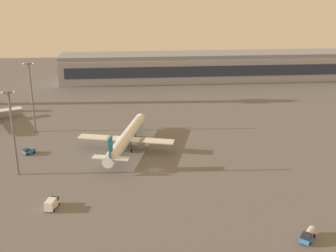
# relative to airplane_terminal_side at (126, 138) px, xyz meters

# --- Properties ---
(ground_plane) EXTENTS (416.00, 416.00, 0.00)m
(ground_plane) POSITION_rel_airplane_terminal_side_xyz_m (9.81, -19.02, -4.47)
(ground_plane) COLOR #605E5B
(terminal_building) EXTENTS (170.44, 22.40, 16.40)m
(terminal_building) POSITION_rel_airplane_terminal_side_xyz_m (46.17, 106.65, 3.62)
(terminal_building) COLOR #9EA3AD
(terminal_building) RESTS_ON ground
(airplane_terminal_side) EXTENTS (35.67, 45.46, 11.83)m
(airplane_terminal_side) POSITION_rel_airplane_terminal_side_xyz_m (0.00, 0.00, 0.00)
(airplane_terminal_side) COLOR silver
(airplane_terminal_side) RESTS_ON ground
(catering_truck) EXTENTS (3.52, 6.03, 3.05)m
(catering_truck) POSITION_rel_airplane_terminal_side_xyz_m (-20.28, -41.13, -2.89)
(catering_truck) COLOR white
(catering_truck) RESTS_ON ground
(maintenance_van) EXTENTS (4.38, 4.24, 2.25)m
(maintenance_van) POSITION_rel_airplane_terminal_side_xyz_m (-35.05, -1.39, -3.29)
(maintenance_van) COLOR #3372BF
(maintenance_van) RESTS_ON ground
(fuel_truck) EXTENTS (5.63, 6.19, 2.35)m
(fuel_truck) POSITION_rel_airplane_terminal_side_xyz_m (44.73, -61.77, -3.11)
(fuel_truck) COLOR #3372BF
(fuel_truck) RESTS_ON ground
(apron_light_central) EXTENTS (4.80, 0.90, 28.77)m
(apron_light_central) POSITION_rel_airplane_terminal_side_xyz_m (-37.50, 22.57, 11.79)
(apron_light_central) COLOR slate
(apron_light_central) RESTS_ON ground
(apron_light_west) EXTENTS (4.80, 0.90, 28.08)m
(apron_light_west) POSITION_rel_airplane_terminal_side_xyz_m (-34.86, -18.22, 11.44)
(apron_light_west) COLOR slate
(apron_light_west) RESTS_ON ground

